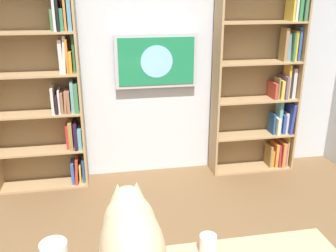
{
  "coord_description": "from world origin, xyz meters",
  "views": [
    {
      "loc": [
        0.49,
        1.67,
        1.94
      ],
      "look_at": [
        0.0,
        -1.04,
        0.95
      ],
      "focal_mm": 39.83,
      "sensor_mm": 36.0,
      "label": 1
    }
  ],
  "objects_px": {
    "bookshelf_left": "(266,83)",
    "cat": "(131,242)",
    "bookshelf_right": "(46,92)",
    "coffee_mug": "(208,244)",
    "wall_mounted_tv": "(156,61)"
  },
  "relations": [
    {
      "from": "bookshelf_left",
      "to": "coffee_mug",
      "type": "bearing_deg",
      "value": 60.48
    },
    {
      "from": "wall_mounted_tv",
      "to": "coffee_mug",
      "type": "bearing_deg",
      "value": 87.08
    },
    {
      "from": "bookshelf_left",
      "to": "cat",
      "type": "distance_m",
      "value": 2.97
    },
    {
      "from": "wall_mounted_tv",
      "to": "bookshelf_left",
      "type": "bearing_deg",
      "value": 176.1
    },
    {
      "from": "wall_mounted_tv",
      "to": "coffee_mug",
      "type": "distance_m",
      "value": 2.46
    },
    {
      "from": "bookshelf_left",
      "to": "bookshelf_right",
      "type": "height_order",
      "value": "bookshelf_left"
    },
    {
      "from": "bookshelf_left",
      "to": "cat",
      "type": "bearing_deg",
      "value": 55.41
    },
    {
      "from": "wall_mounted_tv",
      "to": "bookshelf_right",
      "type": "bearing_deg",
      "value": 4.16
    },
    {
      "from": "bookshelf_left",
      "to": "bookshelf_right",
      "type": "bearing_deg",
      "value": -0.02
    },
    {
      "from": "bookshelf_left",
      "to": "coffee_mug",
      "type": "relative_size",
      "value": 21.59
    },
    {
      "from": "bookshelf_left",
      "to": "wall_mounted_tv",
      "type": "xyz_separation_m",
      "value": [
        1.2,
        -0.08,
        0.27
      ]
    },
    {
      "from": "bookshelf_left",
      "to": "cat",
      "type": "relative_size",
      "value": 2.98
    },
    {
      "from": "bookshelf_left",
      "to": "bookshelf_right",
      "type": "relative_size",
      "value": 1.04
    },
    {
      "from": "bookshelf_right",
      "to": "bookshelf_left",
      "type": "bearing_deg",
      "value": 179.98
    },
    {
      "from": "bookshelf_left",
      "to": "bookshelf_right",
      "type": "distance_m",
      "value": 2.31
    }
  ]
}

